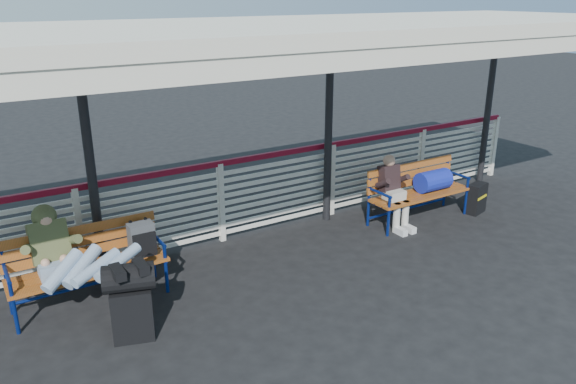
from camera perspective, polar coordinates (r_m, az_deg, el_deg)
ground at (r=6.99m, az=0.24°, el=-10.42°), size 60.00×60.00×0.00m
fence at (r=8.23m, az=-6.83°, el=-0.70°), size 12.08×0.08×1.24m
canopy at (r=6.82m, az=-3.77°, el=15.70°), size 12.60×3.60×3.16m
luggage_stack at (r=6.20m, az=-15.66°, el=-10.41°), size 0.59×0.44×0.88m
bench_left at (r=7.04m, az=-18.50°, el=-5.96°), size 1.80×0.56×0.92m
bench_right at (r=9.30m, az=13.71°, el=0.83°), size 1.80×0.56×0.92m
traveler_man at (r=6.62m, az=-20.48°, el=-6.53°), size 0.93×1.64×0.77m
companion_person at (r=8.85m, az=10.68°, el=0.10°), size 0.32×0.66×1.15m
suitcase_side at (r=9.89m, az=18.61°, el=-0.61°), size 0.41×0.31×0.51m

